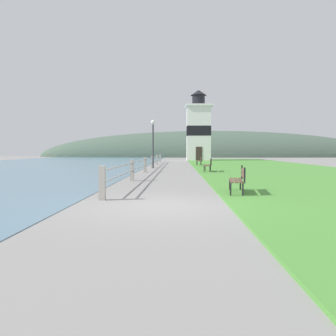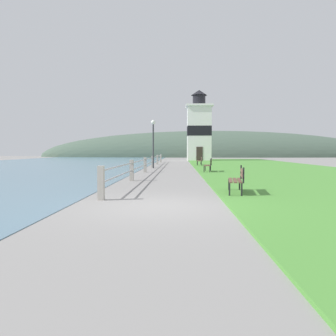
{
  "view_description": "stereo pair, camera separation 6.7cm",
  "coord_description": "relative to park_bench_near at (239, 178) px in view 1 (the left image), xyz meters",
  "views": [
    {
      "loc": [
        0.51,
        -8.5,
        1.46
      ],
      "look_at": [
        -0.18,
        13.21,
        0.3
      ],
      "focal_mm": 35.0,
      "sensor_mm": 36.0,
      "label": 1
    },
    {
      "loc": [
        0.58,
        -8.5,
        1.46
      ],
      "look_at": [
        -0.18,
        13.21,
        0.3
      ],
      "focal_mm": 35.0,
      "sensor_mm": 36.0,
      "label": 2
    }
  ],
  "objects": [
    {
      "name": "water_strip",
      "position": [
        -16.84,
        16.33,
        -0.53
      ],
      "size": [
        24.0,
        89.9,
        0.01
      ],
      "color": "slate",
      "rests_on": "ground_plane"
    },
    {
      "name": "distant_hillside",
      "position": [
        5.48,
        65.06,
        -0.54
      ],
      "size": [
        80.0,
        16.0,
        12.0
      ],
      "color": "#475B4C",
      "rests_on": "ground_plane"
    },
    {
      "name": "park_bench_far",
      "position": [
        0.07,
        20.84,
        0.0
      ],
      "size": [
        0.52,
        1.84,
        0.94
      ],
      "rotation": [
        0.0,
        0.0,
        3.11
      ],
      "color": "brown",
      "rests_on": "ground_plane"
    },
    {
      "name": "ground_plane",
      "position": [
        -2.52,
        -2.4,
        -0.54
      ],
      "size": [
        160.0,
        160.0,
        0.0
      ],
      "primitive_type": "plane",
      "color": "gray"
    },
    {
      "name": "grass_verge",
      "position": [
        5.31,
        16.33,
        -0.51
      ],
      "size": [
        12.0,
        56.19,
        0.06
      ],
      "color": "#4C8E38",
      "rests_on": "ground_plane"
    },
    {
      "name": "lamp_post",
      "position": [
        -4.09,
        15.98,
        2.2
      ],
      "size": [
        0.36,
        0.36,
        3.96
      ],
      "color": "#333338",
      "rests_on": "ground_plane"
    },
    {
      "name": "seawall_railing",
      "position": [
        -4.24,
        14.02,
        0.06
      ],
      "size": [
        0.18,
        31.02,
        1.01
      ],
      "color": "#A8A399",
      "rests_on": "ground_plane"
    },
    {
      "name": "lighthouse",
      "position": [
        0.89,
        36.97,
        3.94
      ],
      "size": [
        3.87,
        3.87,
        10.21
      ],
      "color": "white",
      "rests_on": "ground_plane"
    },
    {
      "name": "park_bench_near",
      "position": [
        0.0,
        0.0,
        0.0
      ],
      "size": [
        0.69,
        1.66,
        0.94
      ],
      "rotation": [
        0.0,
        0.0,
        3.0
      ],
      "color": "brown",
      "rests_on": "ground_plane"
    },
    {
      "name": "park_bench_midway",
      "position": [
        0.03,
        11.0,
        -0.0
      ],
      "size": [
        0.67,
        1.66,
        0.94
      ],
      "rotation": [
        0.0,
        0.0,
        3.01
      ],
      "color": "brown",
      "rests_on": "ground_plane"
    }
  ]
}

